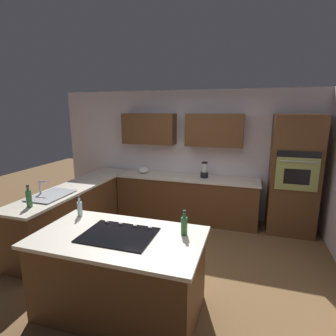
% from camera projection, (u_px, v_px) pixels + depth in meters
% --- Properties ---
extents(ground_plane, '(14.00, 14.00, 0.00)m').
position_uv_depth(ground_plane, '(165.00, 264.00, 3.88)').
color(ground_plane, brown).
extents(wall_back, '(6.00, 0.44, 2.60)m').
position_uv_depth(wall_back, '(192.00, 149.00, 5.51)').
color(wall_back, silver).
rests_on(wall_back, ground).
extents(lower_cabinets_back, '(2.80, 0.60, 0.86)m').
position_uv_depth(lower_cabinets_back, '(186.00, 199.00, 5.42)').
color(lower_cabinets_back, brown).
rests_on(lower_cabinets_back, ground).
extents(countertop_back, '(2.84, 0.64, 0.04)m').
position_uv_depth(countertop_back, '(186.00, 178.00, 5.32)').
color(countertop_back, silver).
rests_on(countertop_back, lower_cabinets_back).
extents(lower_cabinets_side, '(0.60, 2.90, 0.86)m').
position_uv_depth(lower_cabinets_side, '(79.00, 210.00, 4.82)').
color(lower_cabinets_side, brown).
rests_on(lower_cabinets_side, ground).
extents(countertop_side, '(0.64, 2.94, 0.04)m').
position_uv_depth(countertop_side, '(77.00, 186.00, 4.73)').
color(countertop_side, silver).
rests_on(countertop_side, lower_cabinets_side).
extents(island_base, '(1.72, 0.94, 0.86)m').
position_uv_depth(island_base, '(120.00, 275.00, 2.92)').
color(island_base, brown).
rests_on(island_base, ground).
extents(island_top, '(1.80, 1.02, 0.04)m').
position_uv_depth(island_top, '(119.00, 237.00, 2.83)').
color(island_top, silver).
rests_on(island_top, island_base).
extents(wall_oven, '(0.80, 0.66, 2.14)m').
position_uv_depth(wall_oven, '(294.00, 175.00, 4.72)').
color(wall_oven, brown).
rests_on(wall_oven, ground).
extents(sink_unit, '(0.46, 0.70, 0.23)m').
position_uv_depth(sink_unit, '(51.00, 195.00, 4.12)').
color(sink_unit, '#515456').
rests_on(sink_unit, countertop_side).
extents(cooktop, '(0.76, 0.56, 0.03)m').
position_uv_depth(cooktop, '(119.00, 234.00, 2.83)').
color(cooktop, black).
rests_on(cooktop, island_top).
extents(blender, '(0.15, 0.15, 0.31)m').
position_uv_depth(blender, '(204.00, 171.00, 5.23)').
color(blender, black).
rests_on(blender, countertop_back).
extents(mixing_bowl, '(0.23, 0.23, 0.13)m').
position_uv_depth(mixing_bowl, '(143.00, 170.00, 5.62)').
color(mixing_bowl, white).
rests_on(mixing_bowl, countertop_back).
extents(dish_soap_bottle, '(0.08, 0.08, 0.31)m').
position_uv_depth(dish_soap_bottle, '(29.00, 198.00, 3.63)').
color(dish_soap_bottle, '#336B38').
rests_on(dish_soap_bottle, countertop_side).
extents(oil_bottle, '(0.06, 0.06, 0.26)m').
position_uv_depth(oil_bottle, '(80.00, 208.00, 3.32)').
color(oil_bottle, silver).
rests_on(oil_bottle, island_top).
extents(second_bottle, '(0.07, 0.07, 0.27)m').
position_uv_depth(second_bottle, '(184.00, 225.00, 2.82)').
color(second_bottle, '#336B38').
rests_on(second_bottle, island_top).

